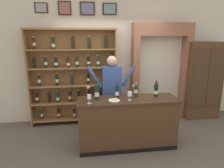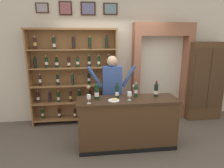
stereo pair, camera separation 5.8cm
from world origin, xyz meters
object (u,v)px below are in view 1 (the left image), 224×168
wine_glass_spare (130,94)px  tasting_bottle_brunello (156,89)px  tasting_counter (127,123)px  side_cabinet (202,81)px  shopkeeper (112,87)px  wine_shelf (73,75)px  tasting_bottle_prosecco (136,90)px  tasting_bottle_rosso (97,91)px  tasting_bottle_super_tuscan (117,91)px  wine_glass_right (89,97)px  cheese_plate (114,100)px

wine_glass_spare → tasting_bottle_brunello: bearing=17.2°
tasting_counter → side_cabinet: bearing=27.8°
shopkeeper → wine_shelf: bearing=141.2°
side_cabinet → tasting_bottle_prosecco: side_cabinet is taller
tasting_counter → tasting_bottle_rosso: bearing=174.2°
wine_glass_spare → tasting_bottle_super_tuscan: bearing=137.6°
tasting_bottle_prosecco → wine_glass_right: bearing=-163.1°
tasting_bottle_brunello → shopkeeper: bearing=148.4°
shopkeeper → tasting_bottle_super_tuscan: size_ratio=5.91×
cheese_plate → tasting_counter: bearing=15.6°
wine_glass_right → tasting_bottle_rosso: bearing=56.5°
shopkeeper → tasting_bottle_rosso: 0.63m
tasting_bottle_brunello → tasting_bottle_prosecco: bearing=178.1°
tasting_counter → tasting_bottle_prosecco: 0.65m
side_cabinet → tasting_counter: 2.55m
tasting_bottle_brunello → cheese_plate: bearing=-168.7°
wine_glass_spare → shopkeeper: bearing=109.8°
wine_shelf → tasting_bottle_brunello: bearing=-35.4°
tasting_counter → shopkeeper: (-0.22, 0.58, 0.58)m
tasting_bottle_super_tuscan → wine_glass_spare: size_ratio=1.83×
tasting_bottle_prosecco → cheese_plate: size_ratio=1.40×
side_cabinet → shopkeeper: side_cabinet is taller
wine_glass_right → wine_glass_spare: bearing=6.7°
wine_shelf → tasting_bottle_prosecco: wine_shelf is taller
shopkeeper → tasting_bottle_brunello: bearing=-31.6°
tasting_counter → shopkeeper: bearing=110.7°
tasting_counter → wine_glass_spare: bearing=-76.8°
shopkeeper → wine_glass_spare: (0.24, -0.66, 0.02)m
tasting_bottle_brunello → wine_glass_spare: 0.58m
tasting_bottle_rosso → cheese_plate: bearing=-23.6°
tasting_bottle_prosecco → cheese_plate: bearing=-157.8°
wine_shelf → tasting_bottle_rosso: 1.29m
tasting_bottle_super_tuscan → cheese_plate: (-0.08, -0.18, -0.12)m
side_cabinet → cheese_plate: (-2.48, -1.24, -0.01)m
wine_shelf → tasting_bottle_brunello: wine_shelf is taller
side_cabinet → wine_glass_right: bearing=-155.6°
tasting_bottle_rosso → tasting_bottle_prosecco: bearing=3.8°
wine_shelf → shopkeeper: bearing=-38.8°
cheese_plate → tasting_bottle_brunello: bearing=11.3°
tasting_bottle_rosso → tasting_bottle_brunello: 1.15m
shopkeeper → tasting_bottle_brunello: size_ratio=5.57×
tasting_bottle_super_tuscan → tasting_bottle_brunello: tasting_bottle_brunello is taller
wine_shelf → tasting_counter: wine_shelf is taller
tasting_bottle_prosecco → side_cabinet: bearing=27.5°
tasting_bottle_rosso → tasting_bottle_super_tuscan: tasting_bottle_rosso is taller
wine_glass_spare → cheese_plate: bearing=179.3°
tasting_counter → tasting_bottle_rosso: size_ratio=5.62×
tasting_counter → wine_glass_right: bearing=-167.1°
wine_glass_spare → tasting_counter: bearing=103.2°
side_cabinet → wine_glass_right: (-2.93, -1.33, 0.10)m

